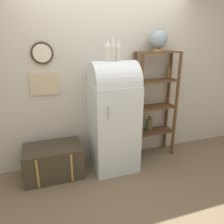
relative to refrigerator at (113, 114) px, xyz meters
The scene contains 9 objects.
ground_plane 0.87m from the refrigerator, 89.99° to the right, with size 12.00×12.00×0.00m, color #7A664C.
wall_back 0.61m from the refrigerator, 90.89° to the left, with size 7.00×0.09×2.70m.
refrigerator is the anchor object (origin of this frame).
suitcase_trunk 1.08m from the refrigerator, behind, with size 0.80×0.50×0.45m.
shelf_unit 0.76m from the refrigerator, 10.97° to the left, with size 0.68×0.30×1.69m.
globe 1.26m from the refrigerator, 11.10° to the left, with size 0.26×0.26×0.30m.
vase_left 0.88m from the refrigerator, behind, with size 0.10×0.10×0.27m.
vase_center 0.89m from the refrigerator, 149.09° to the right, with size 0.08×0.08×0.29m.
vase_right 0.88m from the refrigerator, ahead, with size 0.08×0.08×0.26m.
Camera 1 is at (-0.95, -2.55, 1.88)m, focal length 35.00 mm.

